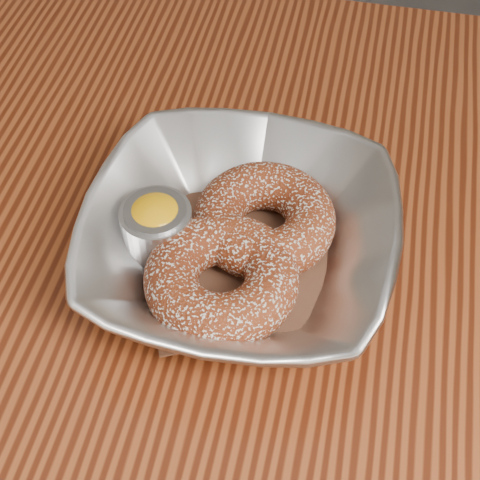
% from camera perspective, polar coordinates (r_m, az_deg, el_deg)
% --- Properties ---
extents(table, '(1.20, 0.80, 0.75)m').
position_cam_1_polar(table, '(0.63, -0.15, -9.40)').
color(table, maroon).
rests_on(table, ground_plane).
extents(serving_bowl, '(0.23, 0.23, 0.06)m').
position_cam_1_polar(serving_bowl, '(0.54, 0.00, -0.11)').
color(serving_bowl, silver).
rests_on(serving_bowl, table).
extents(parchment, '(0.19, 0.19, 0.00)m').
position_cam_1_polar(parchment, '(0.56, 0.00, -1.36)').
color(parchment, brown).
rests_on(parchment, table).
extents(donut_back, '(0.13, 0.13, 0.04)m').
position_cam_1_polar(donut_back, '(0.56, 1.92, 1.62)').
color(donut_back, maroon).
rests_on(donut_back, parchment).
extents(donut_front, '(0.11, 0.11, 0.04)m').
position_cam_1_polar(donut_front, '(0.52, -1.44, -3.00)').
color(donut_front, maroon).
rests_on(donut_front, parchment).
extents(ramekin, '(0.05, 0.05, 0.05)m').
position_cam_1_polar(ramekin, '(0.55, -6.45, 1.03)').
color(ramekin, silver).
rests_on(ramekin, table).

